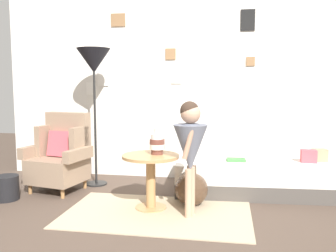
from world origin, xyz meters
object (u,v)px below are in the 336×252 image
object	(u,v)px
demijohn_near	(191,189)
vase_striped	(157,144)
side_table	(151,170)
magazine_basket	(6,188)
armchair	(61,155)
daybed	(255,177)
book_on_daybed	(236,160)
floor_lamp	(94,65)
person_child	(190,143)

from	to	relation	value
demijohn_near	vase_striped	bearing A→B (deg)	-161.27
side_table	magazine_basket	size ratio (longest dim) A/B	2.16
side_table	armchair	bearing A→B (deg)	158.27
vase_striped	magazine_basket	size ratio (longest dim) A/B	0.98
armchair	demijohn_near	world-z (taller)	armchair
vase_striped	demijohn_near	distance (m)	0.64
vase_striped	side_table	bearing A→B (deg)	-137.69
vase_striped	magazine_basket	distance (m)	1.85
daybed	vase_striped	world-z (taller)	vase_striped
armchair	book_on_daybed	size ratio (longest dim) A/B	4.41
daybed	demijohn_near	bearing A→B (deg)	-140.34
floor_lamp	side_table	bearing A→B (deg)	-41.06
demijohn_near	magazine_basket	world-z (taller)	demijohn_near
magazine_basket	person_child	bearing A→B (deg)	-4.43
vase_striped	magazine_basket	bearing A→B (deg)	-178.56
armchair	side_table	xyz separation A→B (m)	(1.27, -0.51, -0.02)
person_child	demijohn_near	size ratio (longest dim) A/B	2.59
person_child	book_on_daybed	world-z (taller)	person_child
floor_lamp	demijohn_near	world-z (taller)	floor_lamp
vase_striped	person_child	distance (m)	0.43
vase_striped	book_on_daybed	xyz separation A→B (m)	(0.84, 0.67, -0.28)
side_table	book_on_daybed	size ratio (longest dim) A/B	2.75
person_child	armchair	bearing A→B (deg)	158.76
armchair	side_table	world-z (taller)	armchair
vase_striped	armchair	bearing A→B (deg)	161.19
side_table	demijohn_near	size ratio (longest dim) A/B	1.35
armchair	demijohn_near	size ratio (longest dim) A/B	2.17
book_on_daybed	magazine_basket	world-z (taller)	book_on_daybed
vase_striped	book_on_daybed	size ratio (longest dim) A/B	1.25
daybed	magazine_basket	xyz separation A→B (m)	(-2.84, -0.76, -0.06)
armchair	daybed	distance (m)	2.43
armchair	book_on_daybed	bearing A→B (deg)	5.63
demijohn_near	magazine_basket	bearing A→B (deg)	-175.55
armchair	magazine_basket	xyz separation A→B (m)	(-0.43, -0.50, -0.30)
vase_striped	magazine_basket	world-z (taller)	vase_striped
person_child	magazine_basket	bearing A→B (deg)	175.57
side_table	demijohn_near	xyz separation A→B (m)	(0.42, 0.17, -0.23)
book_on_daybed	armchair	bearing A→B (deg)	-174.37
book_on_daybed	daybed	bearing A→B (deg)	11.68
person_child	demijohn_near	xyz separation A→B (m)	(-0.02, 0.33, -0.56)
armchair	magazine_basket	world-z (taller)	armchair
daybed	vase_striped	bearing A→B (deg)	-146.33
daybed	armchair	bearing A→B (deg)	-173.78
floor_lamp	daybed	bearing A→B (deg)	-1.05
floor_lamp	person_child	bearing A→B (deg)	-35.28
book_on_daybed	floor_lamp	bearing A→B (deg)	177.32
person_child	book_on_daybed	distance (m)	1.05
floor_lamp	book_on_daybed	distance (m)	2.16
side_table	demijohn_near	bearing A→B (deg)	22.79
armchair	vase_striped	size ratio (longest dim) A/B	3.52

